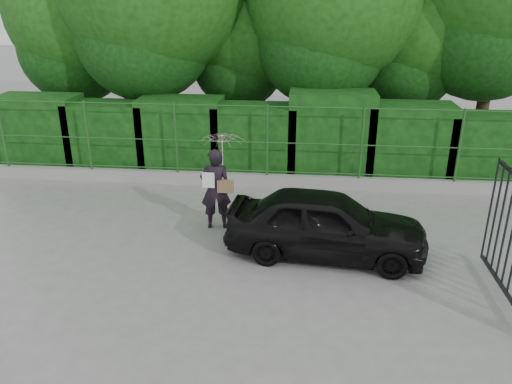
# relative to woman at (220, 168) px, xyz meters

# --- Properties ---
(ground) EXTENTS (80.00, 80.00, 0.00)m
(ground) POSITION_rel_woman_xyz_m (0.36, -2.03, -1.31)
(ground) COLOR gray
(kerb) EXTENTS (14.00, 0.25, 0.30)m
(kerb) POSITION_rel_woman_xyz_m (0.36, 2.47, -1.16)
(kerb) COLOR #9E9E99
(kerb) RESTS_ON ground
(fence) EXTENTS (14.13, 0.06, 1.80)m
(fence) POSITION_rel_woman_xyz_m (0.58, 2.47, -0.11)
(fence) COLOR #22541F
(fence) RESTS_ON kerb
(hedge) EXTENTS (14.20, 1.20, 2.26)m
(hedge) POSITION_rel_woman_xyz_m (0.33, 3.47, -0.32)
(hedge) COLOR black
(hedge) RESTS_ON ground
(woman) EXTENTS (0.94, 0.91, 2.02)m
(woman) POSITION_rel_woman_xyz_m (0.00, 0.00, 0.00)
(woman) COLOR black
(woman) RESTS_ON ground
(car) EXTENTS (3.81, 1.86, 1.25)m
(car) POSITION_rel_woman_xyz_m (2.13, -0.98, -0.68)
(car) COLOR black
(car) RESTS_ON ground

